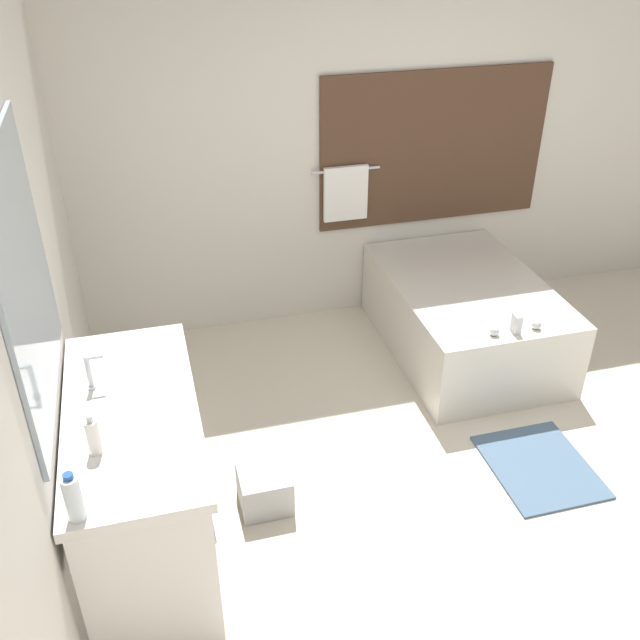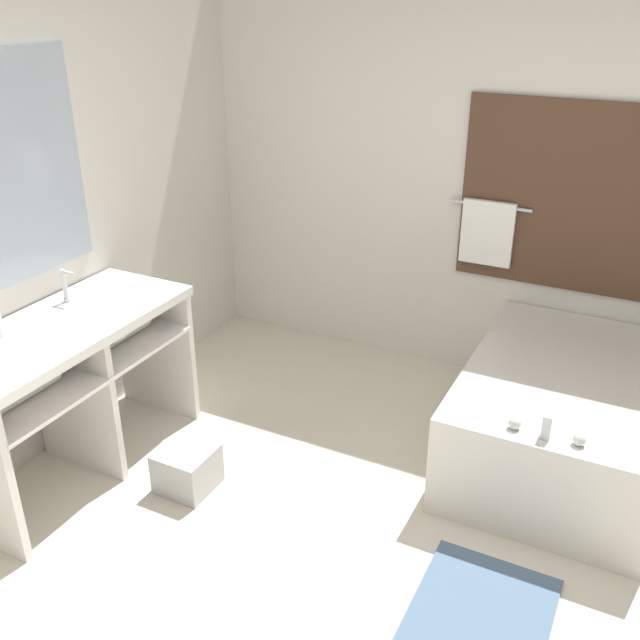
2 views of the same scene
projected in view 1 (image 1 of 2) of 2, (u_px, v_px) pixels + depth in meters
The scene contains 10 objects.
ground_plane at pixel (509, 500), 3.88m from camera, with size 16.00×16.00×0.00m, color beige.
wall_back_with_blinds at pixel (386, 136), 5.01m from camera, with size 7.40×0.13×2.70m.
wall_left_with_mirror at pixel (22, 355), 2.68m from camera, with size 0.08×7.40×2.70m.
vanity_counter at pixel (137, 444), 3.34m from camera, with size 0.60×1.34×0.86m.
sink_faucet at pixel (90, 373), 3.28m from camera, with size 0.09×0.04×0.18m.
bathtub at pixel (465, 313), 4.98m from camera, with size 1.01×1.51×0.66m.
water_bottle_1 at pixel (73, 498), 2.60m from camera, with size 0.07×0.07×0.22m.
soap_dispenser at pixel (93, 436), 2.91m from camera, with size 0.06×0.06×0.19m.
waste_bin at pixel (265, 488), 3.80m from camera, with size 0.27×0.27×0.22m.
bath_mat at pixel (539, 466), 4.09m from camera, with size 0.56×0.66×0.02m.
Camera 1 is at (-1.72, -2.42, 2.88)m, focal length 40.00 mm.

